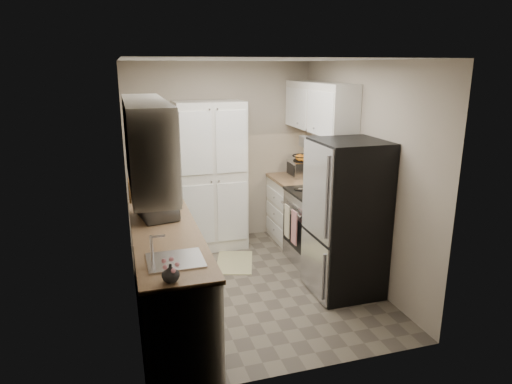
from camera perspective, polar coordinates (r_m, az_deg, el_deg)
ground at (r=5.38m, az=-0.43°, el=-11.51°), size 3.20×3.20×0.00m
room_shell at (r=4.84m, az=-0.64°, el=5.81°), size 2.64×3.24×2.52m
pantry_cabinet at (r=6.19m, az=-5.69°, el=1.98°), size 0.90×0.55×2.00m
base_cabinet_left at (r=4.63m, az=-10.90°, el=-10.40°), size 0.60×2.30×0.88m
countertop_left at (r=4.45m, az=-11.20°, el=-5.07°), size 0.63×2.33×0.04m
base_cabinet_right at (r=6.55m, az=4.93°, el=-2.31°), size 0.60×0.80×0.88m
countertop_right at (r=6.43m, az=5.02°, el=1.59°), size 0.63×0.83×0.04m
electric_range at (r=5.84m, az=7.70°, el=-4.27°), size 0.71×0.78×1.13m
refrigerator at (r=5.03m, az=11.25°, el=-3.26°), size 0.70×0.72×1.70m
microwave at (r=4.83m, az=-12.22°, el=-1.47°), size 0.44×0.57×0.28m
wine_bottle at (r=5.31m, az=-14.00°, el=-0.04°), size 0.07×0.07×0.28m
flower_vase at (r=3.43m, az=-10.62°, el=-9.93°), size 0.13×0.13×0.14m
cutting_board at (r=5.46m, az=-11.78°, el=0.56°), size 0.08×0.23×0.29m
toaster_oven at (r=6.50m, az=5.62°, el=2.93°), size 0.31×0.39×0.22m
fruit_basket at (r=6.47m, az=5.88°, el=4.43°), size 0.36×0.36×0.12m
kitchen_mat at (r=5.92m, az=-2.71°, el=-8.78°), size 0.64×0.81×0.01m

